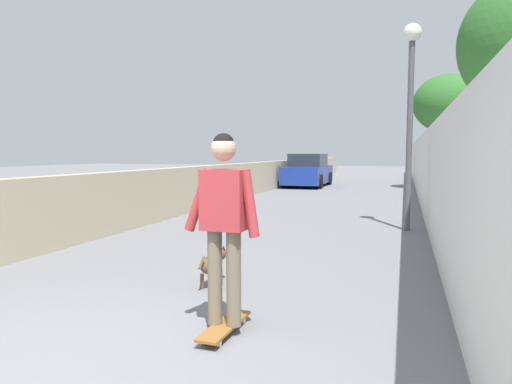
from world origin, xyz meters
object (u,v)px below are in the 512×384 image
(tree_right_mid, at_px, (448,104))
(skateboard, at_px, (225,326))
(lamp_post, at_px, (411,90))
(dog, at_px, (213,263))
(person_skateboarder, at_px, (224,214))
(car_near, at_px, (308,171))

(tree_right_mid, height_order, skateboard, tree_right_mid)
(lamp_post, xyz_separation_m, dog, (-4.90, 2.25, -2.59))
(tree_right_mid, xyz_separation_m, person_skateboarder, (-17.69, 3.17, -2.57))
(lamp_post, distance_m, car_near, 12.74)
(tree_right_mid, bearing_deg, lamp_post, 172.01)
(skateboard, bearing_deg, car_near, 9.10)
(lamp_post, bearing_deg, tree_right_mid, -7.99)
(person_skateboarder, relative_size, dog, 1.02)
(skateboard, distance_m, car_near, 18.22)
(lamp_post, height_order, car_near, lamp_post)
(dog, xyz_separation_m, car_near, (16.64, 2.20, 0.44))
(tree_right_mid, xyz_separation_m, car_near, (0.29, 6.05, -2.93))
(lamp_post, bearing_deg, dog, 155.37)
(skateboard, relative_size, person_skateboarder, 0.48)
(person_skateboarder, bearing_deg, lamp_post, -14.08)
(person_skateboarder, height_order, dog, person_skateboarder)
(lamp_post, height_order, skateboard, lamp_post)
(tree_right_mid, distance_m, car_near, 6.73)
(skateboard, relative_size, dog, 0.49)
(tree_right_mid, height_order, person_skateboarder, tree_right_mid)
(lamp_post, xyz_separation_m, person_skateboarder, (-6.23, 1.56, -1.79))
(person_skateboarder, xyz_separation_m, car_near, (17.97, 2.88, -0.36))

